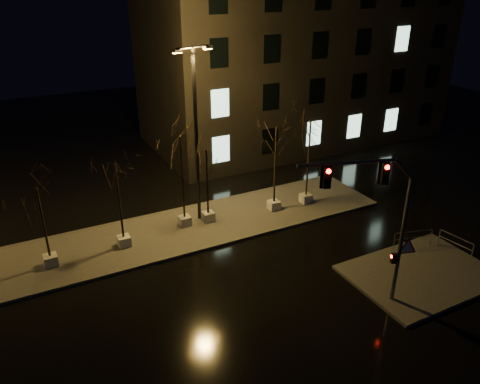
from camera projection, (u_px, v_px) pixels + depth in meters
ground at (253, 279)px, 22.66m from camera, size 90.00×90.00×0.00m
median at (204, 225)px, 27.45m from camera, size 22.00×5.00×0.15m
sidewalk_corner at (421, 274)px, 22.94m from camera, size 7.00×5.00×0.15m
building at (296, 51)px, 39.82m from camera, size 25.00×12.00×15.00m
tree_0 at (40, 206)px, 22.13m from camera, size 1.80×1.80×4.38m
tree_1 at (117, 183)px, 23.67m from camera, size 1.80×1.80×4.84m
tree_2 at (181, 157)px, 25.51m from camera, size 1.80×1.80×5.56m
tree_3 at (207, 166)px, 26.29m from camera, size 1.80×1.80×4.61m
tree_4 at (276, 146)px, 27.39m from camera, size 1.80×1.80×5.46m
tree_5 at (310, 139)px, 28.23m from camera, size 1.80×1.80×5.58m
traffic_signal_mast at (381, 212)px, 19.01m from camera, size 5.33×1.82×6.82m
streetlight_main at (196, 126)px, 25.63m from camera, size 2.46×0.94×9.95m
guard_rail_a at (413, 237)px, 24.85m from camera, size 2.11×0.64×0.95m
guard_rail_b at (456, 242)px, 24.39m from camera, size 0.31×1.92×0.92m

